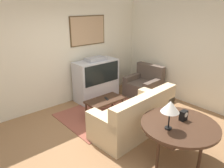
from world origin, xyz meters
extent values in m
plane|color=#8E6642|center=(0.00, 0.00, 0.00)|extent=(12.00, 12.00, 0.00)
cube|color=beige|center=(0.00, 2.13, 1.35)|extent=(12.00, 0.06, 2.70)
cube|color=#4C381E|center=(0.89, 2.08, 1.88)|extent=(1.10, 0.03, 0.77)
cube|color=tan|center=(0.89, 2.07, 1.88)|extent=(1.05, 0.01, 0.72)
cube|color=beige|center=(2.63, 0.00, 1.35)|extent=(0.06, 12.00, 2.70)
cube|color=brown|center=(0.51, 0.89, 0.01)|extent=(2.10, 1.59, 0.01)
cube|color=#B7B7BC|center=(0.89, 1.76, 0.25)|extent=(1.22, 0.54, 0.50)
cube|color=#B7B7BC|center=(0.89, 1.76, 0.81)|extent=(1.22, 0.54, 0.61)
cube|color=black|center=(0.89, 1.48, 0.81)|extent=(1.10, 0.01, 0.54)
cube|color=#9E9EA3|center=(0.89, 1.76, 1.16)|extent=(0.55, 0.30, 0.09)
cube|color=#CCB289|center=(0.46, -0.08, 0.24)|extent=(1.89, 0.97, 0.48)
cube|color=#CCB289|center=(0.48, -0.40, 0.70)|extent=(1.84, 0.35, 0.44)
cube|color=#CCB289|center=(1.25, -0.03, 0.32)|extent=(0.30, 0.86, 0.64)
cube|color=#CCB289|center=(-0.34, -0.14, 0.32)|extent=(0.30, 0.86, 0.64)
cube|color=gray|center=(0.88, -0.24, 0.65)|extent=(0.37, 0.14, 0.34)
cube|color=gray|center=(0.06, -0.29, 0.65)|extent=(0.37, 0.14, 0.34)
cube|color=brown|center=(2.04, 1.03, 0.21)|extent=(0.87, 0.95, 0.43)
cube|color=brown|center=(2.35, 1.05, 0.66)|extent=(0.24, 0.91, 0.46)
cube|color=brown|center=(2.01, 1.40, 0.28)|extent=(0.82, 0.21, 0.57)
cube|color=brown|center=(2.06, 0.66, 0.28)|extent=(0.82, 0.21, 0.57)
cube|color=#3D2619|center=(0.42, 0.81, 0.41)|extent=(0.91, 0.48, 0.04)
cylinder|color=#3D2619|center=(0.02, 0.62, 0.20)|extent=(0.04, 0.04, 0.39)
cylinder|color=#3D2619|center=(0.82, 0.62, 0.20)|extent=(0.04, 0.04, 0.39)
cylinder|color=#3D2619|center=(0.02, 1.00, 0.20)|extent=(0.04, 0.04, 0.39)
cylinder|color=#3D2619|center=(0.82, 1.00, 0.20)|extent=(0.04, 0.04, 0.39)
cylinder|color=#3D2619|center=(0.34, -1.24, 0.70)|extent=(1.26, 1.26, 0.04)
cube|color=#3D2619|center=(0.34, -1.24, 0.64)|extent=(1.07, 0.50, 0.08)
cylinder|color=#3D2619|center=(-0.10, -1.17, 0.34)|extent=(0.05, 0.05, 0.68)
cylinder|color=#3D2619|center=(0.79, -1.17, 0.34)|extent=(0.05, 0.05, 0.68)
cylinder|color=#3D2619|center=(0.34, -1.65, 0.34)|extent=(0.05, 0.05, 0.68)
cylinder|color=black|center=(0.08, -1.20, 0.73)|extent=(0.11, 0.11, 0.02)
cylinder|color=black|center=(0.08, -1.20, 0.95)|extent=(0.02, 0.02, 0.41)
cone|color=silver|center=(0.08, -1.20, 1.10)|extent=(0.29, 0.29, 0.18)
cube|color=black|center=(0.50, -1.20, 0.81)|extent=(0.13, 0.09, 0.17)
cylinder|color=white|center=(0.50, -1.25, 0.84)|extent=(0.09, 0.01, 0.09)
cube|color=black|center=(0.47, 0.80, 0.44)|extent=(0.09, 0.17, 0.02)
camera|label=1|loc=(-2.52, -2.87, 2.57)|focal=35.00mm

